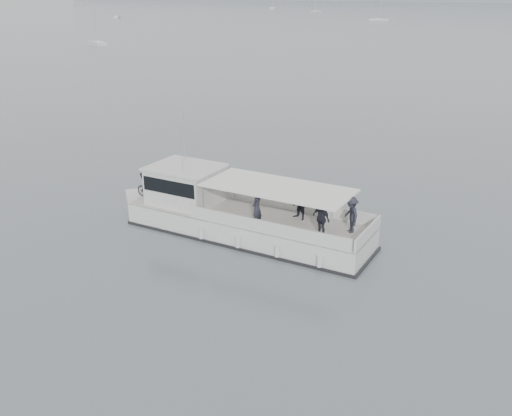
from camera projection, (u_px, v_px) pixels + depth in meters
The scene contains 2 objects.
ground at pixel (289, 257), 25.98m from camera, with size 1400.00×1400.00×0.00m, color slate.
tour_boat at pixel (227, 213), 28.35m from camera, with size 14.10×4.90×5.87m.
Camera 1 is at (12.66, -19.79, 11.42)m, focal length 40.00 mm.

